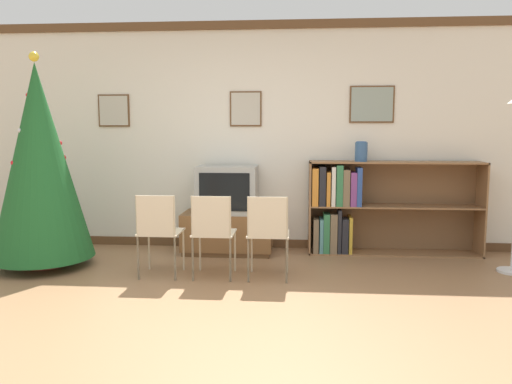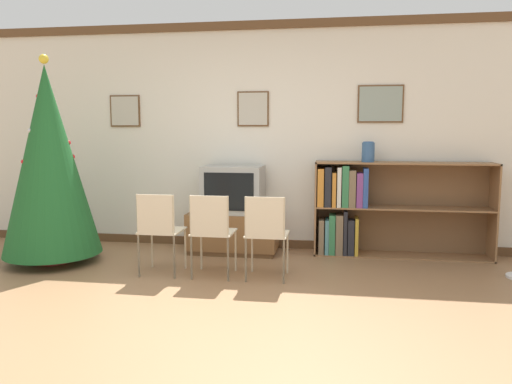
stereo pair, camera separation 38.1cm
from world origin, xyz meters
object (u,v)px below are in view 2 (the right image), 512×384
object	(u,v)px
vase	(368,152)
folding_chair_right	(266,232)
folding_chair_left	(159,228)
christmas_tree	(49,161)
television	(233,189)
tv_console	(234,232)
bookshelf	(368,209)
folding_chair_center	(212,230)

from	to	relation	value
vase	folding_chair_right	bearing A→B (deg)	-131.47
folding_chair_left	folding_chair_right	world-z (taller)	same
christmas_tree	vase	bearing A→B (deg)	13.95
television	tv_console	bearing A→B (deg)	90.00
bookshelf	folding_chair_left	bearing A→B (deg)	-151.12
television	folding_chair_left	bearing A→B (deg)	-116.99
folding_chair_center	folding_chair_right	size ratio (longest dim) A/B	1.00
folding_chair_center	television	bearing A→B (deg)	90.00
folding_chair_left	vase	world-z (taller)	vase
folding_chair_right	christmas_tree	bearing A→B (deg)	173.01
folding_chair_left	folding_chair_right	distance (m)	1.06
folding_chair_left	folding_chair_center	xyz separation A→B (m)	(0.53, 0.00, 0.00)
christmas_tree	television	bearing A→B (deg)	22.12
folding_chair_left	bookshelf	distance (m)	2.37
folding_chair_center	folding_chair_left	bearing A→B (deg)	180.00
bookshelf	vase	size ratio (longest dim) A/B	8.53
folding_chair_center	bookshelf	size ratio (longest dim) A/B	0.42
folding_chair_center	folding_chair_right	distance (m)	0.53
folding_chair_right	bookshelf	distance (m)	1.53
christmas_tree	vase	xyz separation A→B (m)	(3.38, 0.84, 0.09)
folding_chair_left	folding_chair_center	bearing A→B (deg)	0.00
tv_console	vase	bearing A→B (deg)	3.20
tv_console	folding_chair_left	distance (m)	1.20
bookshelf	television	bearing A→B (deg)	-176.21
tv_console	vase	distance (m)	1.81
tv_console	folding_chair_right	distance (m)	1.20
tv_console	folding_chair_left	world-z (taller)	folding_chair_left
television	folding_chair_right	size ratio (longest dim) A/B	0.84
folding_chair_right	vase	size ratio (longest dim) A/B	3.56
christmas_tree	folding_chair_left	size ratio (longest dim) A/B	2.70
tv_console	bookshelf	bearing A→B (deg)	3.70
christmas_tree	folding_chair_center	world-z (taller)	christmas_tree
christmas_tree	folding_chair_center	bearing A→B (deg)	-8.97
television	vase	world-z (taller)	vase
folding_chair_right	vase	distance (m)	1.67
folding_chair_right	vase	world-z (taller)	vase
christmas_tree	tv_console	size ratio (longest dim) A/B	2.14
folding_chair_right	vase	bearing A→B (deg)	48.53
folding_chair_right	bookshelf	size ratio (longest dim) A/B	0.42
tv_console	folding_chair_left	size ratio (longest dim) A/B	1.26
folding_chair_center	christmas_tree	bearing A→B (deg)	171.03
folding_chair_left	vase	bearing A→B (deg)	28.75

